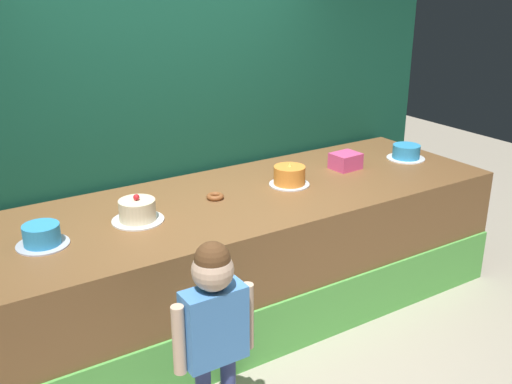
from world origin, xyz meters
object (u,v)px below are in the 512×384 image
pink_box (346,161)px  cake_center (137,211)px  cake_left (42,236)px  cake_far_right (406,152)px  donut (215,196)px  cake_right (289,176)px  child_figure (214,319)px

pink_box → cake_center: 1.83m
pink_box → cake_left: same height
cake_left → cake_far_right: bearing=1.2°
pink_box → cake_far_right: bearing=-7.1°
donut → cake_far_right: size_ratio=0.38×
donut → cake_far_right: 1.83m
donut → cake_far_right: bearing=-1.6°
cake_far_right → cake_left: bearing=-178.8°
pink_box → cake_far_right: size_ratio=0.68×
donut → cake_right: 0.61m
cake_right → cake_far_right: size_ratio=0.95×
cake_far_right → cake_right: bearing=179.8°
cake_center → cake_far_right: size_ratio=1.04×
cake_left → donut: bearing=5.4°
pink_box → cake_right: 0.61m
cake_right → child_figure: bearing=-138.8°
child_figure → cake_right: child_figure is taller
cake_left → cake_far_right: size_ratio=0.95×
pink_box → cake_left: 2.44m
cake_far_right → donut: bearing=178.4°
child_figure → cake_far_right: 2.70m
donut → child_figure: bearing=-119.3°
child_figure → donut: (0.64, 1.14, 0.17)m
child_figure → cake_far_right: child_figure is taller
cake_right → cake_far_right: cake_right is taller
pink_box → cake_right: (-0.61, -0.07, 0.01)m
cake_left → cake_far_right: 3.04m
donut → cake_left: (-1.22, -0.12, 0.04)m
donut → pink_box: bearing=1.2°
cake_center → cake_right: 1.22m
cake_center → cake_far_right: (2.43, 0.03, -0.01)m
cake_left → cake_center: cake_center is taller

